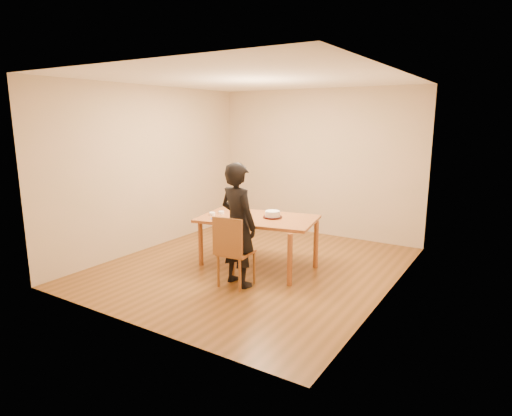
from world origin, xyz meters
The scene contains 16 objects.
room_shell centered at (0.00, 0.34, 1.35)m, with size 4.00×4.50×2.70m.
dining_table centered at (0.07, 0.03, 0.73)m, with size 1.67×0.99×0.04m, color brown.
dining_chair centered at (0.22, -0.74, 0.45)m, with size 0.40×0.40×0.04m, color brown.
cake_plate centered at (0.27, 0.13, 0.76)m, with size 0.28×0.28×0.02m, color #AB0B15.
cake centered at (0.27, 0.13, 0.81)m, with size 0.22×0.22×0.07m, color white.
frosting_dome centered at (0.27, 0.13, 0.85)m, with size 0.22×0.22×0.03m, color white.
frosting_tub centered at (-0.14, -0.27, 0.79)m, with size 0.09×0.09×0.08m, color white.
frosting_lid centered at (-0.40, -0.38, 0.76)m, with size 0.11×0.11×0.01m, color #1C41B6.
frosting_dollop centered at (-0.40, -0.38, 0.77)m, with size 0.04×0.04×0.02m, color white.
ramekin_green centered at (-0.61, -0.17, 0.77)m, with size 0.08×0.08×0.04m, color white.
ramekin_yellow centered at (-0.52, -0.06, 0.77)m, with size 0.09×0.09×0.04m, color white.
ramekin_multi centered at (-0.57, -0.22, 0.77)m, with size 0.09×0.09×0.04m, color white.
candy_box_pink centered at (-0.63, 0.38, 0.76)m, with size 0.12×0.06×0.02m, color #F13890.
candy_box_green centered at (-0.63, 0.38, 0.78)m, with size 0.14×0.07×0.02m, color green.
spatula centered at (-0.27, -0.35, 0.76)m, with size 0.17×0.02×0.01m, color black.
person centered at (0.22, -0.70, 0.82)m, with size 0.59×0.39×1.63m, color black.
Camera 1 is at (3.29, -5.13, 2.18)m, focal length 30.00 mm.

